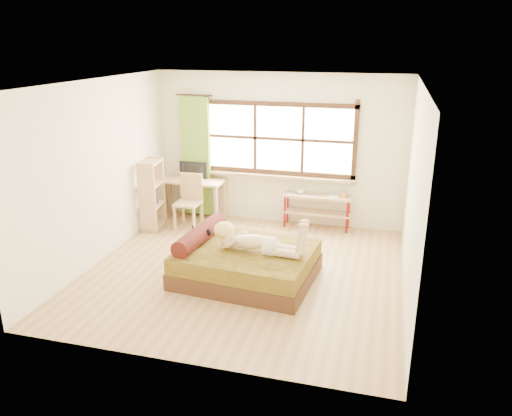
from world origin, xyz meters
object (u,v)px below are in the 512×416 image
(bed, at_px, (244,262))
(woman, at_px, (256,233))
(desk, at_px, (192,185))
(chair, at_px, (190,197))
(kitten, at_px, (201,234))
(pipe_shelf, at_px, (318,204))
(bookshelf, at_px, (152,194))

(bed, bearing_deg, woman, -10.21)
(desk, relative_size, chair, 1.29)
(woman, distance_m, kitten, 0.90)
(woman, bearing_deg, chair, 138.63)
(bed, distance_m, woman, 0.53)
(woman, distance_m, desk, 2.86)
(woman, relative_size, pipe_shelf, 1.06)
(bed, bearing_deg, kitten, 177.21)
(chair, bearing_deg, pipe_shelf, 13.00)
(pipe_shelf, distance_m, bookshelf, 2.94)
(bed, height_order, woman, woman)
(woman, height_order, desk, woman)
(bed, xyz_separation_m, bookshelf, (-2.13, 1.51, 0.38))
(chair, xyz_separation_m, bookshelf, (-0.60, -0.27, 0.09))
(kitten, height_order, bookshelf, bookshelf)
(woman, height_order, chair, woman)
(woman, xyz_separation_m, pipe_shelf, (0.51, 2.32, -0.29))
(pipe_shelf, relative_size, bookshelf, 0.99)
(bed, relative_size, bookshelf, 1.60)
(woman, bearing_deg, pipe_shelf, 82.88)
(woman, distance_m, chair, 2.53)
(kitten, relative_size, desk, 0.22)
(chair, relative_size, bookshelf, 0.78)
(woman, xyz_separation_m, bookshelf, (-2.33, 1.56, -0.11))
(kitten, bearing_deg, pipe_shelf, 62.81)
(woman, xyz_separation_m, chair, (-1.73, 1.84, -0.20))
(bed, height_order, pipe_shelf, bed)
(woman, relative_size, chair, 1.35)
(chair, distance_m, pipe_shelf, 2.30)
(pipe_shelf, xyz_separation_m, bookshelf, (-2.84, -0.75, 0.18))
(bed, height_order, kitten, bed)
(bed, distance_m, pipe_shelf, 2.38)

